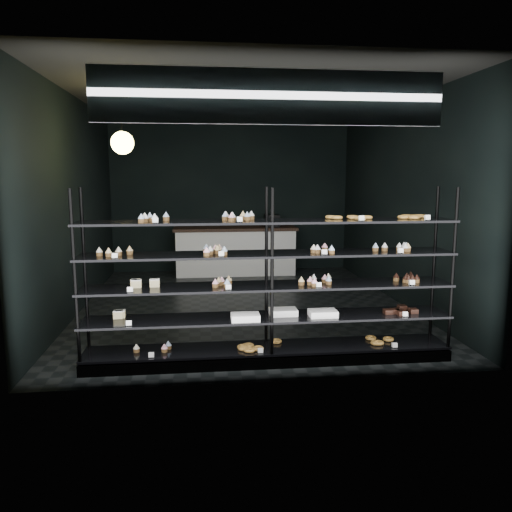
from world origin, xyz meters
name	(u,v)px	position (x,y,z in m)	size (l,w,h in m)	color
room	(244,204)	(0.00, 0.00, 1.60)	(5.01, 6.01, 3.20)	black
display_shelf	(267,306)	(0.03, -2.45, 0.63)	(4.00, 0.50, 1.91)	black
signage	(271,97)	(0.00, -2.93, 2.75)	(3.30, 0.05, 0.50)	#0C1E40
pendant_lamp	(122,143)	(-1.66, -0.88, 2.45)	(0.30, 0.30, 0.88)	black
service_counter	(236,250)	(0.06, 2.50, 0.50)	(2.51, 0.65, 1.23)	white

